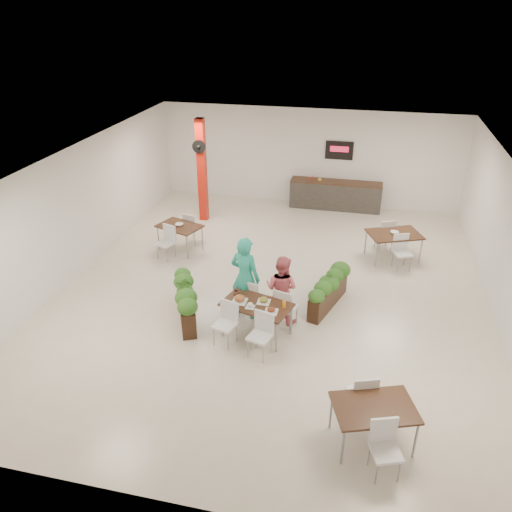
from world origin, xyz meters
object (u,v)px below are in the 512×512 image
at_px(service_counter, 335,194).
at_px(side_table_c, 374,413).
at_px(diner_man, 245,278).
at_px(planter_right, 329,288).
at_px(main_table, 256,308).
at_px(diner_woman, 281,289).
at_px(planter_left, 185,297).
at_px(side_table_b, 394,237).
at_px(red_column, 202,170).
at_px(side_table_a, 180,230).

bearing_deg(service_counter, side_table_c, -81.94).
height_order(service_counter, diner_man, service_counter).
bearing_deg(service_counter, diner_man, -101.59).
xyz_separation_m(diner_man, side_table_c, (2.81, -3.07, -0.32)).
bearing_deg(planter_right, main_table, -134.38).
relative_size(diner_woman, planter_left, 0.88).
distance_m(service_counter, side_table_c, 10.02).
xyz_separation_m(main_table, side_table_b, (2.84, 4.16, 0.01)).
bearing_deg(service_counter, diner_woman, -95.05).
bearing_deg(diner_woman, side_table_c, 139.40).
distance_m(red_column, side_table_a, 2.47).
bearing_deg(side_table_b, side_table_c, -116.21).
distance_m(service_counter, planter_left, 7.68).
distance_m(red_column, diner_woman, 6.09).
distance_m(diner_woman, side_table_b, 4.27).
relative_size(diner_man, side_table_a, 1.14).
bearing_deg(main_table, service_counter, 82.29).
bearing_deg(planter_left, diner_woman, 9.83).
bearing_deg(side_table_b, diner_man, -155.17).
height_order(diner_man, planter_right, diner_man).
relative_size(main_table, planter_right, 1.13).
bearing_deg(planter_right, planter_left, -159.93).
distance_m(planter_left, planter_right, 3.22).
height_order(diner_man, side_table_b, diner_man).
xyz_separation_m(main_table, side_table_c, (2.42, -2.42, -0.01)).
height_order(red_column, planter_left, red_column).
distance_m(diner_woman, planter_right, 1.25).
bearing_deg(red_column, side_table_b, -14.18).
height_order(planter_right, side_table_c, side_table_c).
bearing_deg(planter_left, side_table_a, 112.50).
xyz_separation_m(red_column, side_table_a, (0.05, -2.25, -1.02)).
height_order(red_column, side_table_a, red_column).
height_order(main_table, side_table_a, same).
xyz_separation_m(red_column, service_counter, (4.00, 1.86, -1.15)).
xyz_separation_m(planter_right, side_table_b, (1.47, 2.76, 0.16)).
distance_m(diner_man, planter_left, 1.39).
xyz_separation_m(diner_woman, side_table_a, (-3.35, 2.73, -0.15)).
distance_m(diner_woman, planter_left, 2.12).
bearing_deg(red_column, planter_left, -76.06).
relative_size(service_counter, side_table_a, 1.80).
bearing_deg(side_table_c, diner_man, 112.96).
relative_size(diner_woman, planter_right, 0.93).
xyz_separation_m(red_column, diner_woman, (3.39, -4.98, -0.87)).
bearing_deg(diner_man, planter_right, -140.72).
bearing_deg(side_table_a, main_table, -29.40).
height_order(diner_man, side_table_c, diner_man).
bearing_deg(diner_woman, red_column, -39.49).
bearing_deg(side_table_a, side_table_c, -27.67).
bearing_deg(service_counter, planter_left, -110.35).
relative_size(main_table, side_table_b, 1.14).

